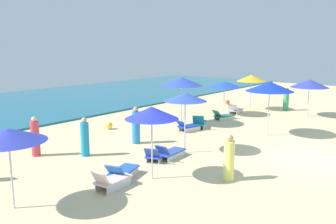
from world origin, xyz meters
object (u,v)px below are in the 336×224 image
(umbrella_0, at_px, (8,135))
(umbrella_6, at_px, (152,113))
(umbrella_2, at_px, (182,81))
(lounge_chair_7_1, at_px, (235,110))
(beachgoer_5, at_px, (136,127))
(beachgoer_0, at_px, (229,159))
(lounge_chair_2_0, at_px, (199,123))
(beachgoer_4, at_px, (286,100))
(beachgoer_2, at_px, (35,138))
(lounge_chair_3_1, at_px, (157,154))
(lounge_chair_6_1, at_px, (111,181))
(lounge_chair_6_0, at_px, (122,171))
(lounge_chair_2_1, at_px, (188,126))
(beachgoer_1, at_px, (85,138))
(umbrella_3, at_px, (185,97))
(lounge_chair_7_0, at_px, (223,116))
(umbrella_5, at_px, (309,83))
(umbrella_4, at_px, (270,86))
(umbrella_1, at_px, (251,78))
(beach_ball_1, at_px, (228,102))
(beach_ball_0, at_px, (109,126))
(umbrella_7, at_px, (224,84))
(lounge_chair_3_0, at_px, (170,152))

(umbrella_0, bearing_deg, umbrella_6, -20.56)
(umbrella_0, distance_m, umbrella_2, 12.01)
(lounge_chair_7_1, distance_m, beachgoer_5, 9.62)
(lounge_chair_7_1, relative_size, beachgoer_0, 0.94)
(lounge_chair_2_0, relative_size, beachgoer_4, 0.92)
(umbrella_0, bearing_deg, beachgoer_4, -0.87)
(umbrella_0, distance_m, lounge_chair_7_1, 16.93)
(beachgoer_2, xyz_separation_m, beachgoer_5, (4.03, -1.92, 0.03))
(beachgoer_5, bearing_deg, lounge_chair_3_1, -98.66)
(lounge_chair_2_0, distance_m, lounge_chair_6_1, 9.34)
(umbrella_0, distance_m, lounge_chair_6_0, 4.05)
(lounge_chair_2_1, height_order, beachgoer_1, beachgoer_1)
(beachgoer_1, bearing_deg, umbrella_2, 40.32)
(umbrella_3, xyz_separation_m, lounge_chair_7_0, (7.24, 2.27, -2.19))
(lounge_chair_2_1, bearing_deg, beachgoer_0, 151.55)
(umbrella_5, bearing_deg, lounge_chair_2_0, 153.14)
(beachgoer_1, bearing_deg, umbrella_4, 7.60)
(umbrella_6, bearing_deg, umbrella_1, 12.89)
(umbrella_6, bearing_deg, lounge_chair_6_1, 163.62)
(umbrella_0, distance_m, lounge_chair_2_0, 11.86)
(lounge_chair_3_1, xyz_separation_m, beach_ball_1, (14.29, 4.71, -0.06))
(beachgoer_1, xyz_separation_m, beach_ball_0, (3.91, 2.88, -0.56))
(umbrella_2, xyz_separation_m, lounge_chair_2_0, (-0.05, -1.29, -2.25))
(umbrella_5, relative_size, lounge_chair_7_1, 1.63)
(lounge_chair_2_1, xyz_separation_m, umbrella_6, (-6.50, -3.09, 2.05))
(umbrella_1, height_order, beachgoer_1, umbrella_1)
(lounge_chair_3_1, bearing_deg, beachgoer_5, -48.70)
(umbrella_7, xyz_separation_m, lounge_chair_7_0, (-1.31, -0.69, -1.82))
(umbrella_0, distance_m, beachgoer_0, 6.92)
(lounge_chair_6_1, bearing_deg, lounge_chair_3_0, -86.93)
(beach_ball_1, bearing_deg, lounge_chair_7_0, -153.63)
(umbrella_2, relative_size, umbrella_6, 1.10)
(beachgoer_1, xyz_separation_m, beachgoer_4, (15.78, -2.66, 0.01))
(lounge_chair_2_0, relative_size, beachgoer_2, 0.93)
(beachgoer_4, bearing_deg, beachgoer_2, -104.99)
(umbrella_2, height_order, umbrella_7, umbrella_2)
(umbrella_1, height_order, lounge_chair_3_1, umbrella_1)
(beachgoer_1, distance_m, beachgoer_5, 2.76)
(lounge_chair_3_0, bearing_deg, umbrella_2, -61.59)
(lounge_chair_6_0, relative_size, beachgoer_5, 0.89)
(lounge_chair_2_0, distance_m, beach_ball_0, 5.04)
(beachgoer_4, distance_m, beach_ball_0, 13.11)
(lounge_chair_6_0, distance_m, lounge_chair_6_1, 0.95)
(umbrella_2, height_order, umbrella_5, umbrella_2)
(beach_ball_0, xyz_separation_m, beach_ball_1, (11.83, -0.86, -0.03))
(umbrella_6, xyz_separation_m, beach_ball_0, (4.14, 6.78, -2.12))
(lounge_chair_2_1, xyz_separation_m, umbrella_7, (5.24, 0.78, 1.79))
(beachgoer_5, bearing_deg, umbrella_4, -18.96)
(lounge_chair_2_0, distance_m, umbrella_3, 5.24)
(umbrella_7, xyz_separation_m, beachgoer_0, (-10.18, -5.99, -1.32))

